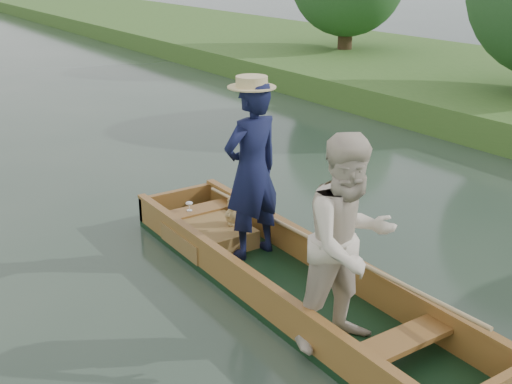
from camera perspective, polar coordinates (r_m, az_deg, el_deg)
ground at (r=6.82m, az=2.85°, el=-8.98°), size 120.00×120.00×0.00m
punt at (r=6.32m, az=3.50°, el=-3.61°), size 1.24×5.00×2.12m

